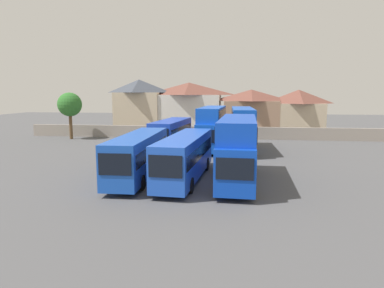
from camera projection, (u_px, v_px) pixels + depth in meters
The scene contains 13 objects.
ground at pixel (207, 145), 44.38m from camera, with size 140.00×140.00×0.00m, color #4C4C4F.
depot_boundary_wall at pixel (211, 133), 50.86m from camera, with size 56.00×0.50×1.80m, color gray.
bus_1 at pixel (139, 153), 27.06m from camera, with size 2.69×11.55×3.45m.
bus_2 at pixel (185, 155), 26.45m from camera, with size 3.17×11.73×3.44m.
bus_3 at pixel (238, 146), 25.54m from camera, with size 2.95×10.54×4.87m.
bus_4 at pixel (171, 133), 41.07m from camera, with size 3.43×10.61×3.49m.
bus_5 at pixel (212, 126), 40.80m from camera, with size 2.95×10.69×5.05m.
bus_6 at pixel (242, 127), 40.03m from camera, with size 2.72×11.44×4.96m.
house_terrace_left at pixel (139, 105), 60.44m from camera, with size 8.12×6.36×9.04m.
house_terrace_centre at pixel (189, 107), 60.55m from camera, with size 11.51×8.26×8.52m.
house_terrace_right at pixel (251, 111), 57.94m from camera, with size 9.37×6.32×7.28m.
house_terrace_far_right at pixel (298, 111), 57.14m from camera, with size 8.14×6.66×7.25m.
tree_left_of_lot at pixel (70, 105), 49.89m from camera, with size 3.46×3.46×6.78m.
Camera 1 is at (3.71, -25.77, 6.66)m, focal length 32.15 mm.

